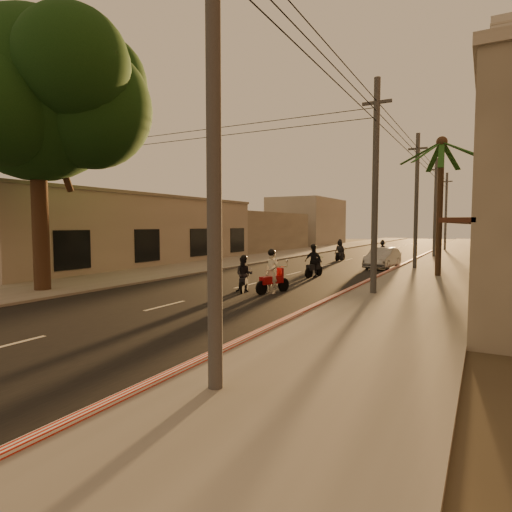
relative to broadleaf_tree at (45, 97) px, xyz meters
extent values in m
plane|color=#383023|center=(6.61, -2.14, -8.48)|extent=(160.00, 160.00, 0.00)
cube|color=black|center=(6.61, 17.86, -8.47)|extent=(10.00, 140.00, 0.02)
cube|color=slate|center=(14.11, 17.86, -8.42)|extent=(5.00, 140.00, 0.12)
cube|color=slate|center=(-0.89, 17.86, -8.42)|extent=(5.00, 140.00, 0.12)
cube|color=#B42213|center=(11.71, 12.86, -8.38)|extent=(0.20, 60.00, 0.20)
cube|color=#3E2319|center=(16.31, 15.86, -5.38)|extent=(0.80, 34.00, 0.12)
cube|color=#ACA59B|center=(-7.39, 11.86, -5.98)|extent=(8.00, 24.00, 5.00)
cube|color=gray|center=(-7.39, 11.86, -3.38)|extent=(8.20, 24.20, 0.20)
cylinder|color=black|center=(-0.39, -0.14, -5.48)|extent=(0.70, 0.70, 6.00)
cylinder|color=black|center=(0.41, 0.26, -2.48)|extent=(1.22, 2.17, 3.04)
cylinder|color=black|center=(-0.99, -0.44, -2.28)|extent=(1.31, 1.49, 2.73)
sphere|color=black|center=(-0.39, -0.14, 0.02)|extent=(7.20, 7.20, 7.20)
sphere|color=black|center=(1.81, 0.86, -0.48)|extent=(5.20, 5.20, 5.20)
sphere|color=black|center=(-2.19, 0.66, -0.28)|extent=(4.80, 4.80, 4.80)
sphere|color=black|center=(0.21, -1.94, -0.88)|extent=(4.60, 4.60, 4.60)
sphere|color=black|center=(2.61, -0.64, 0.72)|extent=(4.40, 4.40, 4.40)
sphere|color=black|center=(0.81, 2.26, 1.12)|extent=(4.40, 4.40, 4.40)
cylinder|color=black|center=(14.61, 13.86, -4.68)|extent=(0.32, 0.32, 7.60)
sphere|color=black|center=(14.61, 13.86, -0.88)|extent=(0.60, 0.60, 0.60)
cylinder|color=#38383A|center=(12.81, -6.14, -3.98)|extent=(0.26, 0.26, 9.00)
cylinder|color=#38383A|center=(12.81, 5.86, -3.98)|extent=(0.26, 0.26, 9.00)
cube|color=#38383A|center=(12.81, 5.86, -0.48)|extent=(1.20, 0.12, 0.12)
cylinder|color=#38383A|center=(12.81, 17.86, -3.98)|extent=(0.26, 0.26, 9.00)
cube|color=#38383A|center=(12.81, 17.86, -0.48)|extent=(1.20, 0.12, 0.12)
cylinder|color=#38383A|center=(12.81, 29.86, -3.98)|extent=(0.26, 0.26, 9.00)
cube|color=#38383A|center=(12.81, 29.86, -0.48)|extent=(1.20, 0.12, 0.12)
cylinder|color=#38383A|center=(12.81, 41.86, -3.98)|extent=(0.26, 0.26, 9.00)
cube|color=#38383A|center=(12.81, 41.86, -0.48)|extent=(1.20, 0.12, 0.12)
cube|color=#ACA59B|center=(-7.39, 31.86, -6.28)|extent=(8.00, 14.00, 4.40)
cube|color=#ACA59B|center=(-7.39, 49.86, -4.98)|extent=(8.00, 14.00, 7.00)
cylinder|color=black|center=(9.02, 5.04, -8.17)|extent=(0.30, 0.62, 0.61)
cylinder|color=black|center=(8.59, 3.74, -8.17)|extent=(0.30, 0.62, 0.61)
cube|color=#9E0C11|center=(8.78, 4.31, -7.87)|extent=(0.67, 1.24, 0.33)
cube|color=#9E0C11|center=(8.95, 4.83, -7.71)|extent=(0.35, 0.21, 0.66)
cylinder|color=silver|center=(8.99, 4.96, -7.32)|extent=(0.59, 0.23, 0.04)
imported|color=beige|center=(8.78, 4.31, -7.55)|extent=(0.93, 0.84, 1.84)
sphere|color=black|center=(8.78, 4.31, -6.68)|extent=(0.33, 0.33, 0.33)
sphere|color=silver|center=(8.69, 5.03, -7.05)|extent=(0.13, 0.13, 0.13)
sphere|color=silver|center=(9.27, 4.84, -7.05)|extent=(0.13, 0.13, 0.13)
cylinder|color=black|center=(7.27, 4.77, -8.21)|extent=(0.27, 0.53, 0.53)
cylinder|color=black|center=(7.67, 3.66, -8.21)|extent=(0.27, 0.53, 0.53)
cube|color=black|center=(7.50, 4.15, -7.96)|extent=(0.60, 1.06, 0.28)
cube|color=black|center=(7.33, 4.59, -7.82)|extent=(0.30, 0.18, 0.56)
cylinder|color=silver|center=(7.30, 4.70, -7.49)|extent=(0.50, 0.21, 0.04)
imported|color=black|center=(7.50, 4.15, -7.69)|extent=(1.15, 1.09, 1.58)
sphere|color=black|center=(7.50, 4.15, -6.95)|extent=(0.28, 0.28, 0.28)
cylinder|color=black|center=(8.39, 11.45, -8.17)|extent=(0.18, 0.61, 0.60)
cylinder|color=black|center=(8.23, 10.11, -8.17)|extent=(0.18, 0.61, 0.60)
cube|color=black|center=(8.30, 10.70, -7.88)|extent=(0.45, 1.22, 0.32)
cube|color=black|center=(8.37, 11.24, -7.72)|extent=(0.33, 0.15, 0.65)
cylinder|color=silver|center=(8.38, 11.37, -7.34)|extent=(0.59, 0.11, 0.04)
imported|color=black|center=(8.30, 10.70, -7.57)|extent=(1.17, 0.70, 1.81)
sphere|color=black|center=(8.30, 10.70, -6.71)|extent=(0.32, 0.32, 0.32)
cylinder|color=black|center=(6.29, 23.26, -8.19)|extent=(0.16, 0.58, 0.57)
cylinder|color=black|center=(6.16, 21.99, -8.19)|extent=(0.16, 0.58, 0.57)
cube|color=black|center=(6.22, 22.55, -7.91)|extent=(0.40, 1.15, 0.31)
cube|color=black|center=(6.27, 23.05, -7.76)|extent=(0.32, 0.13, 0.61)
cylinder|color=silver|center=(6.28, 23.18, -7.40)|extent=(0.56, 0.10, 0.04)
imported|color=black|center=(6.22, 22.55, -7.62)|extent=(0.95, 0.71, 1.72)
sphere|color=black|center=(6.22, 22.55, -6.81)|extent=(0.31, 0.31, 0.31)
cylinder|color=black|center=(8.73, 28.54, -8.22)|extent=(0.19, 0.52, 0.51)
cylinder|color=black|center=(8.50, 27.42, -8.22)|extent=(0.19, 0.52, 0.51)
cube|color=black|center=(8.60, 27.91, -7.97)|extent=(0.45, 1.04, 0.28)
cube|color=black|center=(8.69, 28.36, -7.83)|extent=(0.29, 0.14, 0.55)
cylinder|color=silver|center=(8.71, 28.47, -7.51)|extent=(0.50, 0.14, 0.04)
imported|color=black|center=(8.60, 27.91, -7.70)|extent=(1.22, 0.96, 1.54)
sphere|color=black|center=(8.60, 27.91, -6.98)|extent=(0.28, 0.28, 0.28)
imported|color=#9FA1A7|center=(10.73, 17.73, -7.76)|extent=(2.07, 4.53, 1.43)
camera|label=1|loc=(16.91, -12.27, -5.50)|focal=30.00mm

